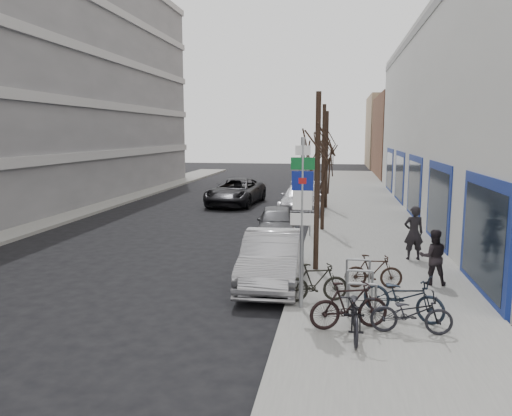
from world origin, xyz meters
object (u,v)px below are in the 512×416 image
(bike_near_right, at_px, (349,305))
(bike_far_curb, at_px, (412,310))
(tree_near, at_px, (318,140))
(tree_far, at_px, (327,137))
(parked_car_back, at_px, (303,199))
(bike_rack, at_px, (360,282))
(parked_car_front, at_px, (272,259))
(pedestrian_far, at_px, (433,257))
(bike_mid_inner, at_px, (316,282))
(lane_car, at_px, (236,192))
(bike_far_inner, at_px, (374,271))
(bike_mid_curb, at_px, (403,292))
(meter_front, at_px, (300,248))
(meter_mid, at_px, (310,217))
(meter_back, at_px, (316,200))
(bike_near_left, at_px, (356,308))
(parked_car_mid, at_px, (277,222))
(highway_sign_pole, at_px, (302,212))
(pedestrian_near, at_px, (414,233))
(tree_mid, at_px, (324,138))

(bike_near_right, relative_size, bike_far_curb, 1.04)
(tree_near, distance_m, bike_far_curb, 6.22)
(tree_far, distance_m, parked_car_back, 3.77)
(bike_near_right, bearing_deg, bike_rack, -27.62)
(parked_car_front, xyz_separation_m, pedestrian_far, (4.45, 0.26, 0.18))
(parked_car_front, bearing_deg, bike_mid_inner, -54.40)
(lane_car, bearing_deg, bike_far_inner, -61.00)
(bike_rack, height_order, bike_mid_curb, bike_mid_curb)
(meter_front, relative_size, bike_mid_curb, 0.66)
(lane_car, xyz_separation_m, pedestrian_far, (8.69, -15.37, 0.13))
(bike_far_inner, height_order, parked_car_back, parked_car_back)
(meter_mid, xyz_separation_m, bike_far_curb, (2.63, -9.70, -0.25))
(meter_back, relative_size, bike_near_left, 0.67)
(parked_car_mid, xyz_separation_m, pedestrian_far, (5.08, -6.11, 0.27))
(bike_near_right, xyz_separation_m, parked_car_back, (-2.10, 16.30, 0.12))
(bike_mid_curb, relative_size, bike_mid_inner, 1.18)
(bike_rack, relative_size, parked_car_front, 0.50)
(bike_near_right, xyz_separation_m, bike_far_curb, (1.28, -0.05, -0.02))
(parked_car_front, bearing_deg, meter_front, 44.69)
(tree_near, relative_size, parked_car_back, 1.00)
(highway_sign_pole, height_order, pedestrian_far, highway_sign_pole)
(tree_near, distance_m, meter_front, 3.26)
(bike_rack, xyz_separation_m, pedestrian_far, (2.05, 1.86, 0.27))
(meter_front, height_order, meter_mid, same)
(meter_front, xyz_separation_m, meter_mid, (0.00, 5.50, 0.00))
(bike_far_curb, bearing_deg, pedestrian_near, -8.72)
(pedestrian_far, bearing_deg, bike_near_left, 59.90)
(tree_near, bearing_deg, bike_mid_curb, -60.86)
(tree_near, relative_size, tree_far, 1.00)
(meter_mid, xyz_separation_m, meter_back, (0.00, 5.50, 0.00))
(bike_rack, relative_size, bike_near_left, 1.19)
(meter_front, relative_size, meter_back, 1.00)
(parked_car_mid, bearing_deg, parked_car_front, -90.68)
(parked_car_front, distance_m, pedestrian_far, 4.46)
(lane_car, bearing_deg, highway_sign_pole, -68.40)
(meter_mid, relative_size, bike_near_left, 0.67)
(tree_mid, xyz_separation_m, bike_mid_inner, (0.13, -9.52, -3.46))
(meter_mid, xyz_separation_m, pedestrian_near, (3.57, -3.29, 0.13))
(tree_far, bearing_deg, bike_rack, -85.68)
(bike_far_inner, bearing_deg, meter_mid, 13.41)
(tree_near, distance_m, pedestrian_near, 4.69)
(pedestrian_near, xyz_separation_m, pedestrian_far, (0.13, -2.74, -0.11))
(parked_car_back, bearing_deg, parked_car_mid, -93.74)
(meter_front, distance_m, pedestrian_near, 4.20)
(bike_mid_curb, distance_m, pedestrian_far, 2.99)
(bike_rack, xyz_separation_m, tree_near, (-1.20, 2.90, 3.44))
(tree_near, distance_m, tree_mid, 6.50)
(tree_near, distance_m, bike_mid_curb, 5.50)
(tree_far, distance_m, bike_mid_inner, 16.38)
(tree_far, height_order, bike_far_inner, tree_far)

